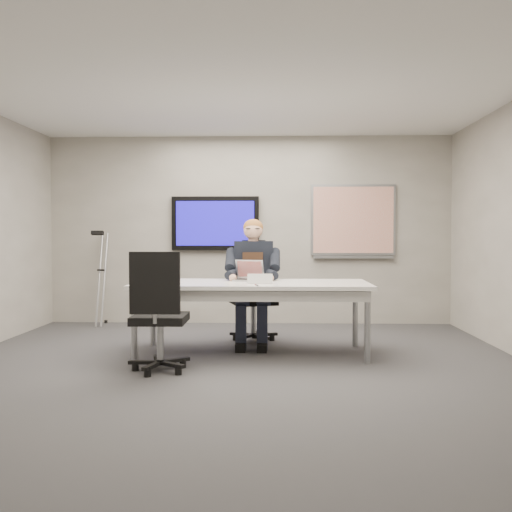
{
  "coord_description": "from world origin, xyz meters",
  "views": [
    {
      "loc": [
        0.4,
        -5.53,
        1.31
      ],
      "look_at": [
        0.18,
        0.9,
        1.09
      ],
      "focal_mm": 40.0,
      "sensor_mm": 36.0,
      "label": 1
    }
  ],
  "objects_px": {
    "conference_table": "(252,290)",
    "laptop": "(250,276)",
    "seated_person": "(253,294)",
    "office_chair_far": "(252,312)",
    "office_chair_near": "(159,335)"
  },
  "relations": [
    {
      "from": "office_chair_far",
      "to": "office_chair_near",
      "type": "xyz_separation_m",
      "value": [
        -0.83,
        -1.67,
        0.0
      ]
    },
    {
      "from": "seated_person",
      "to": "laptop",
      "type": "xyz_separation_m",
      "value": [
        -0.02,
        -0.26,
        0.24
      ]
    },
    {
      "from": "conference_table",
      "to": "laptop",
      "type": "bearing_deg",
      "value": 99.11
    },
    {
      "from": "conference_table",
      "to": "seated_person",
      "type": "height_order",
      "value": "seated_person"
    },
    {
      "from": "laptop",
      "to": "office_chair_near",
      "type": "bearing_deg",
      "value": -110.44
    },
    {
      "from": "office_chair_far",
      "to": "seated_person",
      "type": "height_order",
      "value": "seated_person"
    },
    {
      "from": "office_chair_far",
      "to": "seated_person",
      "type": "bearing_deg",
      "value": -104.33
    },
    {
      "from": "office_chair_far",
      "to": "seated_person",
      "type": "distance_m",
      "value": 0.38
    },
    {
      "from": "office_chair_near",
      "to": "seated_person",
      "type": "distance_m",
      "value": 1.64
    },
    {
      "from": "conference_table",
      "to": "seated_person",
      "type": "relative_size",
      "value": 1.7
    },
    {
      "from": "laptop",
      "to": "conference_table",
      "type": "bearing_deg",
      "value": -65.28
    },
    {
      "from": "seated_person",
      "to": "office_chair_far",
      "type": "bearing_deg",
      "value": 87.89
    },
    {
      "from": "office_chair_far",
      "to": "conference_table",
      "type": "bearing_deg",
      "value": -105.43
    },
    {
      "from": "office_chair_near",
      "to": "conference_table",
      "type": "bearing_deg",
      "value": -134.47
    },
    {
      "from": "conference_table",
      "to": "laptop",
      "type": "distance_m",
      "value": 0.27
    }
  ]
}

